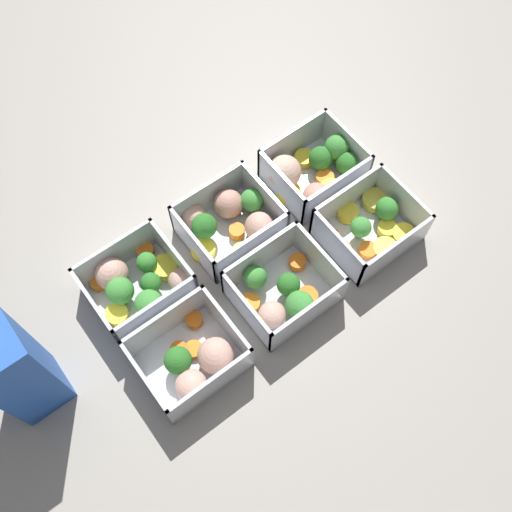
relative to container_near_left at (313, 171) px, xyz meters
The scene contains 8 objects.
ground_plane 0.17m from the container_near_left, 21.53° to the left, with size 4.00×4.00×0.00m, color gray.
container_near_left is the anchor object (origin of this frame).
container_near_center 0.15m from the container_near_left, ahead, with size 0.14×0.13×0.07m.
container_near_right 0.31m from the container_near_left, ahead, with size 0.15×0.12×0.07m.
container_far_left 0.12m from the container_near_left, 94.40° to the left, with size 0.13×0.12×0.07m.
container_far_center 0.20m from the container_near_left, 38.70° to the left, with size 0.13×0.11×0.07m.
container_far_right 0.34m from the container_near_left, 23.25° to the left, with size 0.13×0.12×0.07m.
juice_carton 0.50m from the container_near_left, ahead, with size 0.07×0.07×0.20m.
Camera 1 is at (0.22, 0.29, 0.79)m, focal length 42.00 mm.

